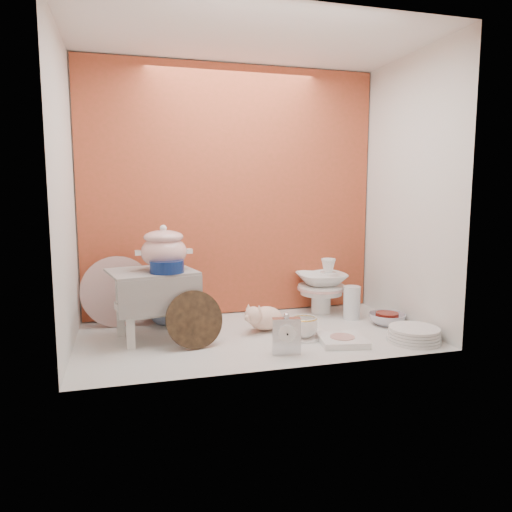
{
  "coord_description": "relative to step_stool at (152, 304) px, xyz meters",
  "views": [
    {
      "loc": [
        -0.64,
        -2.37,
        0.76
      ],
      "look_at": [
        0.02,
        0.02,
        0.42
      ],
      "focal_mm": 33.68,
      "sensor_mm": 36.0,
      "label": 1
    }
  ],
  "objects": [
    {
      "name": "ground",
      "position": [
        0.51,
        -0.09,
        -0.18
      ],
      "size": [
        1.8,
        1.8,
        0.0
      ],
      "primitive_type": "plane",
      "color": "silver",
      "rests_on": "ground"
    },
    {
      "name": "niche_shell",
      "position": [
        0.51,
        0.09,
        0.75
      ],
      "size": [
        1.86,
        1.03,
        1.53
      ],
      "color": "#B7472D",
      "rests_on": "ground"
    },
    {
      "name": "step_stool",
      "position": [
        0.0,
        0.0,
        0.0
      ],
      "size": [
        0.48,
        0.43,
        0.36
      ],
      "primitive_type": null,
      "rotation": [
        0.0,
        0.0,
        0.2
      ],
      "color": "silver",
      "rests_on": "ground"
    },
    {
      "name": "soup_tureen",
      "position": [
        0.07,
        -0.01,
        0.29
      ],
      "size": [
        0.33,
        0.33,
        0.23
      ],
      "primitive_type": null,
      "rotation": [
        0.0,
        0.0,
        0.23
      ],
      "color": "white",
      "rests_on": "step_stool"
    },
    {
      "name": "cobalt_bowl",
      "position": [
        0.07,
        -0.09,
        0.21
      ],
      "size": [
        0.19,
        0.19,
        0.06
      ],
      "primitive_type": "cylinder",
      "rotation": [
        0.0,
        0.0,
        0.16
      ],
      "color": "#0B1E55",
      "rests_on": "step_stool"
    },
    {
      "name": "floral_platter",
      "position": [
        -0.17,
        0.27,
        0.02
      ],
      "size": [
        0.4,
        0.06,
        0.4
      ],
      "primitive_type": null,
      "rotation": [
        0.0,
        0.0,
        -0.04
      ],
      "color": "white",
      "rests_on": "ground"
    },
    {
      "name": "blue_white_vase",
      "position": [
        0.1,
        0.27,
        -0.05
      ],
      "size": [
        0.31,
        0.31,
        0.26
      ],
      "primitive_type": "imported",
      "rotation": [
        0.0,
        0.0,
        -0.29
      ],
      "color": "silver",
      "rests_on": "ground"
    },
    {
      "name": "lacquer_tray",
      "position": [
        0.19,
        -0.2,
        -0.04
      ],
      "size": [
        0.3,
        0.16,
        0.27
      ],
      "primitive_type": null,
      "rotation": [
        0.0,
        0.0,
        0.19
      ],
      "color": "black",
      "rests_on": "ground"
    },
    {
      "name": "mantel_clock",
      "position": [
        0.59,
        -0.42,
        -0.08
      ],
      "size": [
        0.14,
        0.07,
        0.19
      ],
      "primitive_type": "cube",
      "rotation": [
        0.0,
        0.0,
        -0.2
      ],
      "color": "silver",
      "rests_on": "ground"
    },
    {
      "name": "plush_pig",
      "position": [
        0.6,
        -0.03,
        -0.11
      ],
      "size": [
        0.26,
        0.19,
        0.14
      ],
      "primitive_type": "ellipsoid",
      "rotation": [
        0.0,
        0.0,
        0.09
      ],
      "color": "beige",
      "rests_on": "ground"
    },
    {
      "name": "teacup_saucer",
      "position": [
        0.75,
        -0.23,
        -0.17
      ],
      "size": [
        0.21,
        0.21,
        0.01
      ],
      "primitive_type": "cylinder",
      "rotation": [
        0.0,
        0.0,
        0.43
      ],
      "color": "white",
      "rests_on": "ground"
    },
    {
      "name": "gold_rim_teacup",
      "position": [
        0.75,
        -0.23,
        -0.11
      ],
      "size": [
        0.15,
        0.15,
        0.11
      ],
      "primitive_type": "imported",
      "rotation": [
        0.0,
        0.0,
        -0.13
      ],
      "color": "white",
      "rests_on": "teacup_saucer"
    },
    {
      "name": "lattice_dish",
      "position": [
        0.91,
        -0.34,
        -0.16
      ],
      "size": [
        0.26,
        0.26,
        0.03
      ],
      "primitive_type": "cube",
      "rotation": [
        0.0,
        0.0,
        -0.18
      ],
      "color": "white",
      "rests_on": "ground"
    },
    {
      "name": "dinner_plate_stack",
      "position": [
        1.27,
        -0.41,
        -0.14
      ],
      "size": [
        0.32,
        0.32,
        0.07
      ],
      "primitive_type": "cylinder",
      "rotation": [
        0.0,
        0.0,
        -0.22
      ],
      "color": "white",
      "rests_on": "ground"
    },
    {
      "name": "crystal_bowl",
      "position": [
        1.3,
        -0.1,
        -0.15
      ],
      "size": [
        0.21,
        0.21,
        0.06
      ],
      "primitive_type": "imported",
      "rotation": [
        0.0,
        0.0,
        0.01
      ],
      "color": "silver",
      "rests_on": "ground"
    },
    {
      "name": "clear_glass_vase",
      "position": [
        1.16,
        0.07,
        -0.08
      ],
      "size": [
        0.12,
        0.12,
        0.2
      ],
      "primitive_type": "cylinder",
      "rotation": [
        0.0,
        0.0,
        0.25
      ],
      "color": "silver",
      "rests_on": "ground"
    },
    {
      "name": "porcelain_tower",
      "position": [
        1.04,
        0.24,
        -0.01
      ],
      "size": [
        0.35,
        0.35,
        0.34
      ],
      "primitive_type": null,
      "rotation": [
        0.0,
        0.0,
        -0.19
      ],
      "color": "white",
      "rests_on": "ground"
    }
  ]
}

